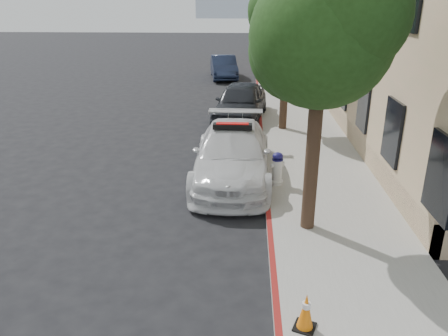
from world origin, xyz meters
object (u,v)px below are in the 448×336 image
Objects in this scene: parked_car_mid at (240,102)px; parked_car_far at (224,67)px; traffic_cone at (306,311)px; police_car at (232,154)px; fire_hydrant at (277,169)px.

parked_car_far is at bearing 104.80° from parked_car_mid.
parked_car_mid reaches higher than parked_car_far.
parked_car_mid is at bearing 95.64° from traffic_cone.
parked_car_far is (-1.22, 17.29, -0.04)m from police_car.
parked_car_mid is at bearing 80.45° from fire_hydrant.
traffic_cone is at bearing -91.60° from parked_car_far.
police_car is at bearing 133.23° from fire_hydrant.
police_car is at bearing -93.81° from parked_car_far.
parked_car_mid is 7.65× the size of traffic_cone.
traffic_cone is at bearing -77.56° from police_car.
parked_car_far is (-1.32, 10.80, -0.08)m from parked_car_mid.
parked_car_mid is 12.88m from traffic_cone.
police_car reaches higher than fire_hydrant.
parked_car_mid is at bearing 89.36° from police_car.
police_car is 6.50m from parked_car_mid.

